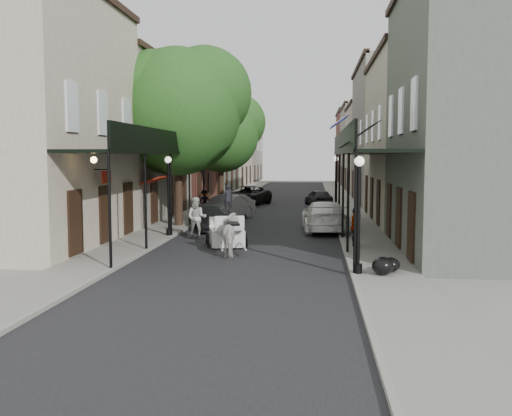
% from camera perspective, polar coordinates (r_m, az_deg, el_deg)
% --- Properties ---
extents(ground, '(140.00, 140.00, 0.00)m').
position_cam_1_polar(ground, '(20.62, -1.79, -5.50)').
color(ground, gray).
rests_on(ground, ground).
extents(road, '(8.00, 90.00, 0.01)m').
position_cam_1_polar(road, '(40.35, 2.02, -0.26)').
color(road, black).
rests_on(road, ground).
extents(sidewalk_left, '(2.20, 90.00, 0.12)m').
position_cam_1_polar(sidewalk_left, '(40.99, -4.97, -0.11)').
color(sidewalk_left, gray).
rests_on(sidewalk_left, ground).
extents(sidewalk_right, '(2.20, 90.00, 0.12)m').
position_cam_1_polar(sidewalk_right, '(40.32, 9.12, -0.25)').
color(sidewalk_right, gray).
rests_on(sidewalk_right, ground).
extents(building_row_left, '(5.00, 80.00, 10.50)m').
position_cam_1_polar(building_row_left, '(51.36, -6.87, 6.73)').
color(building_row_left, beige).
rests_on(building_row_left, ground).
extents(building_row_right, '(5.00, 80.00, 10.50)m').
position_cam_1_polar(building_row_right, '(50.44, 12.69, 6.67)').
color(building_row_right, gray).
rests_on(building_row_right, ground).
extents(gallery_left, '(2.20, 18.05, 4.88)m').
position_cam_1_polar(gallery_left, '(28.08, -9.65, 5.57)').
color(gallery_left, black).
rests_on(gallery_left, sidewalk_left).
extents(gallery_right, '(2.20, 18.05, 4.88)m').
position_cam_1_polar(gallery_right, '(27.14, 10.33, 5.58)').
color(gallery_right, black).
rests_on(gallery_right, sidewalk_right).
extents(tree_near, '(7.31, 6.80, 9.63)m').
position_cam_1_polar(tree_near, '(31.15, -7.05, 10.05)').
color(tree_near, '#382619').
rests_on(tree_near, sidewalk_left).
extents(tree_far, '(6.45, 6.00, 8.61)m').
position_cam_1_polar(tree_far, '(44.85, -3.06, 7.74)').
color(tree_far, '#382619').
rests_on(tree_far, sidewalk_left).
extents(lamppost_right_near, '(0.32, 0.32, 3.71)m').
position_cam_1_polar(lamppost_right_near, '(18.22, 10.22, -0.48)').
color(lamppost_right_near, black).
rests_on(lamppost_right_near, sidewalk_right).
extents(lamppost_left, '(0.32, 0.32, 3.71)m').
position_cam_1_polar(lamppost_left, '(27.02, -8.73, 1.36)').
color(lamppost_left, black).
rests_on(lamppost_left, sidewalk_left).
extents(lamppost_right_far, '(0.32, 0.32, 3.71)m').
position_cam_1_polar(lamppost_right_far, '(38.15, 7.98, 2.46)').
color(lamppost_right_far, black).
rests_on(lamppost_right_far, sidewalk_right).
extents(horse, '(1.31, 2.06, 1.61)m').
position_cam_1_polar(horse, '(22.06, -2.41, -2.69)').
color(horse, beige).
rests_on(horse, ground).
extents(carriage, '(2.01, 2.63, 2.69)m').
position_cam_1_polar(carriage, '(24.50, -3.03, -1.33)').
color(carriage, black).
rests_on(carriage, ground).
extents(pedestrian_walking, '(0.95, 0.74, 1.93)m').
position_cam_1_polar(pedestrian_walking, '(26.79, -5.95, -0.97)').
color(pedestrian_walking, '#BBBCB1').
rests_on(pedestrian_walking, ground).
extents(pedestrian_sidewalk_left, '(1.09, 0.95, 1.47)m').
position_cam_1_polar(pedestrian_sidewalk_left, '(38.58, -5.18, 0.74)').
color(pedestrian_sidewalk_left, gray).
rests_on(pedestrian_sidewalk_left, sidewalk_left).
extents(pedestrian_sidewalk_right, '(0.47, 0.98, 1.62)m').
position_cam_1_polar(pedestrian_sidewalk_right, '(23.74, 9.90, -1.89)').
color(pedestrian_sidewalk_right, gray).
rests_on(pedestrian_sidewalk_right, sidewalk_right).
extents(car_left_near, '(2.58, 4.10, 1.30)m').
position_cam_1_polar(car_left_near, '(29.49, -4.52, -1.01)').
color(car_left_near, black).
rests_on(car_left_near, ground).
extents(car_left_mid, '(3.21, 4.76, 1.49)m').
position_cam_1_polar(car_left_mid, '(34.63, -2.95, 0.07)').
color(car_left_mid, gray).
rests_on(car_left_mid, ground).
extents(car_left_far, '(3.93, 5.98, 1.53)m').
position_cam_1_polar(car_left_far, '(44.51, -0.97, 1.23)').
color(car_left_far, black).
rests_on(car_left_far, ground).
extents(car_right_near, '(2.47, 5.47, 1.55)m').
position_cam_1_polar(car_right_near, '(29.24, 6.88, -0.84)').
color(car_right_near, white).
rests_on(car_right_near, ground).
extents(car_right_far, '(2.44, 4.10, 1.31)m').
position_cam_1_polar(car_right_far, '(44.47, 6.29, 1.05)').
color(car_right_far, black).
rests_on(car_right_far, ground).
extents(trash_bags, '(0.94, 1.09, 0.58)m').
position_cam_1_polar(trash_bags, '(18.51, 12.85, -5.63)').
color(trash_bags, black).
rests_on(trash_bags, sidewalk_right).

